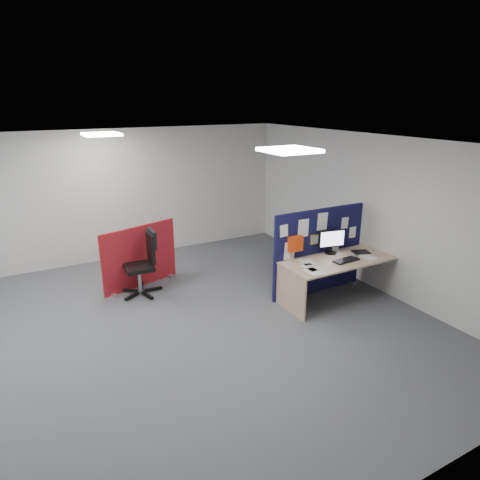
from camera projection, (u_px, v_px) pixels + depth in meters
name	position (u px, v px, depth m)	size (l,w,h in m)	color
floor	(122.00, 346.00, 5.94)	(9.00, 9.00, 0.00)	#53555B
ceiling	(103.00, 148.00, 5.08)	(9.00, 7.00, 0.02)	white
wall_back	(72.00, 200.00, 8.42)	(9.00, 0.02, 2.70)	silver
wall_front	(248.00, 431.00, 2.60)	(9.00, 0.02, 2.70)	silver
wall_right	(370.00, 212.00, 7.56)	(0.02, 7.00, 2.70)	silver
ceiling_lights	(118.00, 144.00, 5.80)	(4.10, 4.10, 0.04)	white
navy_divider	(318.00, 251.00, 7.37)	(1.83, 0.30, 1.51)	#0F0E33
main_desk	(336.00, 267.00, 7.19)	(1.98, 0.88, 0.73)	tan
monitor_main	(331.00, 241.00, 7.28)	(0.47, 0.20, 0.42)	black
keyboard	(346.00, 260.00, 7.00)	(0.45, 0.18, 0.03)	black
mouse	(356.00, 256.00, 7.16)	(0.10, 0.06, 0.03)	#ABAAAF
paper_tray	(361.00, 252.00, 7.39)	(0.28, 0.22, 0.01)	black
red_divider	(140.00, 257.00, 7.68)	(1.45, 0.48, 1.13)	maroon
office_chair	(145.00, 259.00, 7.36)	(0.72, 0.74, 1.12)	black
desk_papers	(327.00, 261.00, 6.98)	(1.45, 0.89, 0.00)	white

